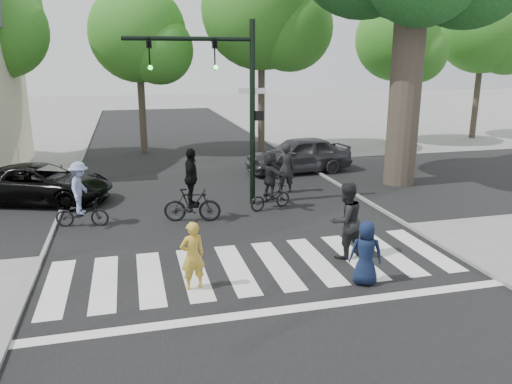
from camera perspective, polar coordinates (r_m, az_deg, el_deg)
The scene contains 20 objects.
ground at distance 11.19m, azimuth 1.37°, elevation -10.53°, with size 120.00×120.00×0.00m, color gray.
road_stem at distance 15.72m, azimuth -3.59°, elevation -2.84°, with size 10.00×70.00×0.01m, color black.
road_cross at distance 18.55m, azimuth -5.35°, elevation -0.06°, with size 70.00×10.00×0.01m, color black.
curb_left at distance 15.63m, azimuth -22.13°, elevation -3.90°, with size 0.10×70.00×0.10m, color gray.
curb_right at distance 17.32m, azimuth 13.04°, elevation -1.35°, with size 0.10×70.00×0.10m, color gray.
crosswalk at distance 11.76m, azimuth 0.48°, elevation -9.15°, with size 10.00×3.85×0.01m.
traffic_signal at distance 16.23m, azimuth -3.38°, elevation 11.77°, with size 4.45×0.29×6.00m.
bg_tree_2 at distance 26.35m, azimuth -12.77°, elevation 16.80°, with size 5.04×4.80×8.40m.
bg_tree_3 at distance 26.04m, azimuth 1.48°, elevation 19.74°, with size 6.30×6.00×10.20m.
bg_tree_4 at distance 29.87m, azimuth 16.38°, elevation 16.05°, with size 4.83×4.60×8.15m.
bg_tree_5 at distance 33.79m, azimuth 25.20°, elevation 16.33°, with size 5.67×5.40×9.30m.
pedestrian_woman at distance 10.80m, azimuth -7.26°, elevation -7.23°, with size 0.55×0.36×1.52m, color gold.
pedestrian_child at distance 11.19m, azimuth 12.44°, elevation -6.84°, with size 0.71×0.46×1.45m, color #101B37.
pedestrian_adult at distance 12.50m, azimuth 10.21°, elevation -3.23°, with size 0.93×0.73×1.92m, color black.
cyclist_left at distance 15.46m, azimuth -19.40°, elevation -0.74°, with size 1.61×1.09×1.95m.
cyclist_mid at distance 15.15m, azimuth -7.36°, elevation 0.01°, with size 1.79×1.12×2.26m.
cyclist_right at distance 16.28m, azimuth 1.66°, elevation 0.96°, with size 1.61×1.49×1.93m.
car_suv at distance 18.60m, azimuth -23.43°, elevation 0.88°, with size 2.21×4.80×1.33m, color black.
car_grey at distance 21.71m, azimuth 4.86°, elevation 4.28°, with size 1.84×4.59×1.56m, color #37363C.
bystander_dark at distance 18.32m, azimuth 3.38°, elevation 2.73°, with size 0.67×0.44×1.84m, color black.
Camera 1 is at (-2.76, -9.70, 4.84)m, focal length 35.00 mm.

